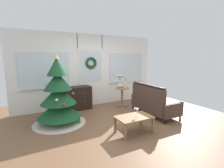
{
  "coord_description": "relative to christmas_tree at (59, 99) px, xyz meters",
  "views": [
    {
      "loc": [
        -2.14,
        -3.46,
        1.75
      ],
      "look_at": [
        0.05,
        0.55,
        1.0
      ],
      "focal_mm": 26.24,
      "sensor_mm": 36.0,
      "label": 1
    }
  ],
  "objects": [
    {
      "name": "coffee_table",
      "position": [
        1.41,
        -1.43,
        -0.33
      ],
      "size": [
        0.85,
        0.54,
        0.39
      ],
      "color": "#8E6642",
      "rests_on": "ground"
    },
    {
      "name": "christmas_tree",
      "position": [
        0.0,
        0.0,
        0.0
      ],
      "size": [
        1.38,
        1.38,
        1.83
      ],
      "color": "#4C331E",
      "rests_on": "ground"
    },
    {
      "name": "settee_sofa",
      "position": [
        2.61,
        -0.71,
        -0.29
      ],
      "size": [
        0.74,
        1.55,
        0.96
      ],
      "color": "black",
      "rests_on": "ground"
    },
    {
      "name": "gift_box",
      "position": [
        0.36,
        -0.24,
        -0.55
      ],
      "size": [
        0.22,
        0.2,
        0.22
      ],
      "primitive_type": "cube",
      "color": "#266633",
      "rests_on": "ground"
    },
    {
      "name": "table_lamp",
      "position": [
        2.13,
        0.39,
        0.33
      ],
      "size": [
        0.28,
        0.28,
        0.44
      ],
      "color": "silver",
      "rests_on": "side_table"
    },
    {
      "name": "back_wall_with_door",
      "position": [
        1.37,
        1.19,
        0.62
      ],
      "size": [
        5.2,
        0.19,
        2.55
      ],
      "color": "white",
      "rests_on": "ground"
    },
    {
      "name": "dresser_cabinet",
      "position": [
        0.77,
        0.9,
        -0.27
      ],
      "size": [
        0.92,
        0.48,
        0.78
      ],
      "color": "black",
      "rests_on": "ground"
    },
    {
      "name": "wine_glass",
      "position": [
        1.47,
        -1.46,
        -0.13
      ],
      "size": [
        0.08,
        0.08,
        0.2
      ],
      "color": "silver",
      "rests_on": "coffee_table"
    },
    {
      "name": "flower_vase",
      "position": [
        2.29,
        0.29,
        0.16
      ],
      "size": [
        0.11,
        0.1,
        0.35
      ],
      "color": "beige",
      "rests_on": "side_table"
    },
    {
      "name": "side_table",
      "position": [
        2.19,
        0.35,
        -0.16
      ],
      "size": [
        0.5,
        0.48,
        0.7
      ],
      "color": "#8E6642",
      "rests_on": "ground"
    },
    {
      "name": "ground_plane",
      "position": [
        1.37,
        -0.89,
        -0.66
      ],
      "size": [
        6.76,
        6.76,
        0.0
      ],
      "primitive_type": "plane",
      "color": "brown"
    }
  ]
}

